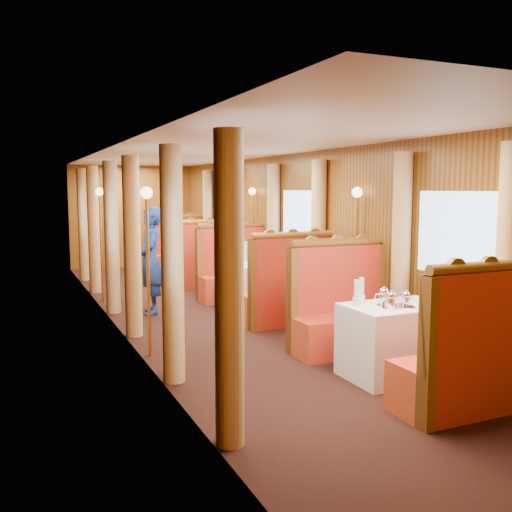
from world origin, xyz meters
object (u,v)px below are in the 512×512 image
banquette_near_fwd (471,364)px  banquette_near_aft (343,316)px  table_mid (258,287)px  passenger (239,259)px  teapot_left (391,302)px  rose_vase_far (193,236)px  teapot_right (405,301)px  steward (151,261)px  tea_tray (396,307)px  fruit_plate (426,303)px  banquette_far_fwd (207,265)px  rose_vase_mid (256,253)px  table_far (192,262)px  table_near (397,341)px  teapot_back (384,299)px  banquette_far_aft (179,255)px  banquette_mid_aft (235,276)px  banquette_mid_fwd (287,295)px

banquette_near_fwd → banquette_near_aft: (0.00, 2.03, 0.00)m
table_mid → passenger: (-0.00, 0.79, 0.37)m
teapot_left → rose_vase_far: bearing=75.9°
teapot_right → passenger: 4.39m
teapot_left → steward: size_ratio=0.10×
rose_vase_far → table_mid: bearing=-90.5°
tea_tray → steward: (-1.51, 4.07, 0.07)m
fruit_plate → banquette_far_fwd: bearing=92.7°
rose_vase_mid → banquette_near_aft: bearing=-89.3°
passenger → table_far: bearing=90.0°
table_near → teapot_back: size_ratio=6.17×
banquette_far_aft → steward: bearing=-111.6°
banquette_near_fwd → table_mid: banquette_near_fwd is taller
banquette_near_fwd → banquette_mid_aft: size_ratio=1.00×
banquette_mid_aft → passenger: banquette_mid_aft is taller
table_near → teapot_right: 0.45m
banquette_mid_aft → teapot_left: 4.67m
banquette_mid_fwd → teapot_left: 2.66m
banquette_far_fwd → banquette_near_aft: bearing=-90.0°
tea_tray → steward: bearing=110.4°
banquette_far_aft → teapot_back: 7.97m
banquette_far_fwd → passenger: banquette_far_fwd is taller
banquette_far_aft → tea_tray: size_ratio=3.94×
table_near → teapot_back: (-0.14, 0.05, 0.44)m
teapot_left → table_near: bearing=24.0°
banquette_near_fwd → rose_vase_far: banquette_near_fwd is taller
teapot_back → banquette_far_fwd: bearing=112.5°
banquette_mid_fwd → banquette_far_fwd: bearing=90.0°
banquette_near_fwd → tea_tray: banquette_near_fwd is taller
table_mid → banquette_far_aft: banquette_far_aft is taller
table_far → banquette_far_aft: size_ratio=0.78×
tea_tray → teapot_left: teapot_left is taller
banquette_far_fwd → teapot_left: size_ratio=8.07×
teapot_right → steward: steward is taller
banquette_far_aft → teapot_right: size_ratio=8.96×
teapot_right → teapot_back: bearing=140.3°
tea_tray → teapot_right: bearing=-7.7°
table_far → banquette_far_aft: (0.00, 1.01, 0.05)m
table_far → banquette_far_aft: 1.02m
fruit_plate → passenger: passenger is taller
banquette_near_fwd → fruit_plate: banquette_near_fwd is taller
table_near → table_far: (0.00, 7.00, 0.00)m
rose_vase_far → passenger: size_ratio=0.47×
teapot_left → passenger: passenger is taller
banquette_far_fwd → teapot_back: (-0.14, -5.94, 0.40)m
banquette_mid_aft → fruit_plate: bearing=-86.5°
tea_tray → teapot_right: size_ratio=2.27×
table_mid → fruit_plate: size_ratio=4.93×
table_mid → passenger: size_ratio=1.38×
rose_vase_mid → table_mid: bearing=-50.7°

